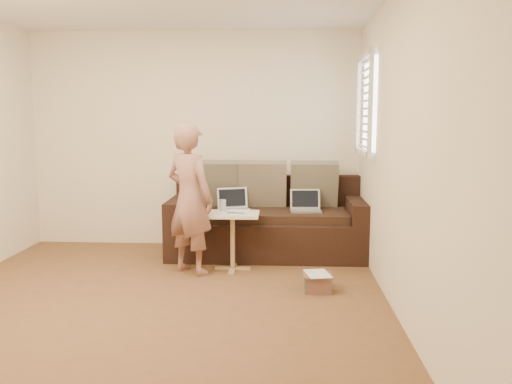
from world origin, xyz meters
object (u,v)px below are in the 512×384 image
(sofa, at_px, (266,218))
(person, at_px, (190,199))
(laptop_silver, at_px, (306,212))
(side_table, at_px, (233,241))
(laptop_white, at_px, (235,211))
(striped_box, at_px, (318,282))
(drinking_glass, at_px, (223,205))

(sofa, bearing_deg, person, -134.41)
(laptop_silver, height_order, side_table, laptop_silver)
(laptop_silver, bearing_deg, sofa, 167.23)
(laptop_silver, distance_m, laptop_white, 0.80)
(sofa, height_order, striped_box, sofa)
(sofa, xyz_separation_m, drinking_glass, (-0.44, -0.52, 0.23))
(sofa, relative_size, side_table, 3.68)
(laptop_silver, bearing_deg, striped_box, -89.57)
(sofa, distance_m, side_table, 0.72)
(side_table, bearing_deg, sofa, 62.22)
(sofa, distance_m, laptop_silver, 0.46)
(person, xyz_separation_m, side_table, (0.41, 0.13, -0.46))
(laptop_white, bearing_deg, laptop_silver, -19.91)
(side_table, relative_size, striped_box, 2.31)
(person, height_order, side_table, person)
(sofa, xyz_separation_m, side_table, (-0.33, -0.62, -0.13))
(laptop_white, bearing_deg, striped_box, -73.71)
(laptop_white, distance_m, drinking_glass, 0.47)
(striped_box, bearing_deg, side_table, 142.49)
(laptop_silver, distance_m, side_table, 0.97)
(side_table, distance_m, drinking_glass, 0.39)
(sofa, height_order, laptop_white, sofa)
(laptop_silver, bearing_deg, side_table, -147.53)
(side_table, bearing_deg, laptop_silver, 35.13)
(laptop_silver, height_order, striped_box, laptop_silver)
(sofa, xyz_separation_m, striped_box, (0.51, -1.27, -0.34))
(laptop_silver, xyz_separation_m, striped_box, (0.06, -1.19, -0.44))
(drinking_glass, height_order, striped_box, drinking_glass)
(side_table, bearing_deg, laptop_white, 92.77)
(laptop_silver, xyz_separation_m, side_table, (-0.78, -0.55, -0.22))
(laptop_white, xyz_separation_m, drinking_glass, (-0.09, -0.45, 0.14))
(sofa, xyz_separation_m, laptop_silver, (0.45, -0.08, 0.10))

